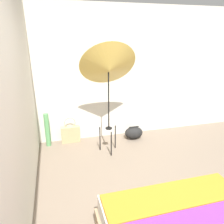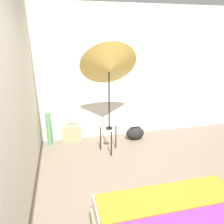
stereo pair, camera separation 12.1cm
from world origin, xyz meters
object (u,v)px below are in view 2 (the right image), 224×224
Objects in this scene: photo_umbrella at (109,68)px; duffel_bag at (135,133)px; tote_bag at (72,133)px; paper_roll at (49,129)px.

photo_umbrella is 1.58m from duffel_bag.
tote_bag is 0.79× the size of paper_roll.
duffel_bag is at bearing -5.00° from paper_roll.
paper_roll is at bearing -175.13° from tote_bag.
duffel_bag is (0.63, 0.38, -1.40)m from photo_umbrella.
photo_umbrella reaches higher than paper_roll.
duffel_bag is at bearing 30.86° from photo_umbrella.
photo_umbrella is 3.75× the size of tote_bag.
paper_roll is (-1.71, 0.15, 0.20)m from duffel_bag.
duffel_bag is 1.72m from paper_roll.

